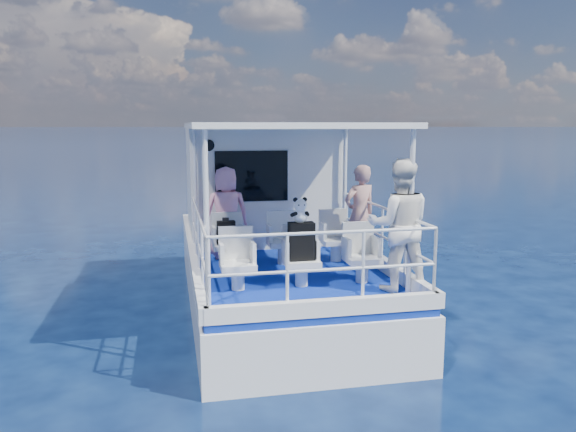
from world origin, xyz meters
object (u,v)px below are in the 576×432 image
at_px(passenger_port_fwd, 226,213).
at_px(panda, 300,210).
at_px(passenger_stbd_aft, 399,225).
at_px(backpack_center, 301,241).

relative_size(passenger_port_fwd, panda, 4.48).
height_order(passenger_port_fwd, panda, passenger_port_fwd).
xyz_separation_m(passenger_port_fwd, passenger_stbd_aft, (2.11, -2.39, 0.12)).
height_order(backpack_center, panda, panda).
bearing_deg(passenger_stbd_aft, backpack_center, -6.02).
height_order(passenger_port_fwd, backpack_center, passenger_port_fwd).
height_order(passenger_stbd_aft, panda, passenger_stbd_aft).
bearing_deg(panda, passenger_port_fwd, 113.21).
distance_m(passenger_port_fwd, panda, 2.13).
distance_m(passenger_port_fwd, backpack_center, 2.12).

